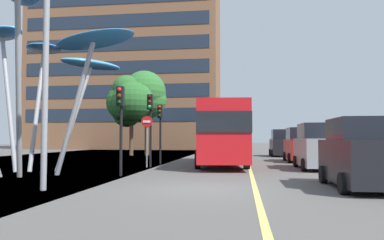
{
  "coord_description": "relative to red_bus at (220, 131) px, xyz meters",
  "views": [
    {
      "loc": [
        1.2,
        -11.42,
        1.53
      ],
      "look_at": [
        -1.41,
        8.13,
        2.5
      ],
      "focal_mm": 35.0,
      "sensor_mm": 36.0,
      "label": 1
    }
  ],
  "objects": [
    {
      "name": "ground",
      "position": [
        -0.66,
        -10.23,
        -2.01
      ],
      "size": [
        120.0,
        240.0,
        0.1
      ],
      "color": "#54514F"
    },
    {
      "name": "red_bus",
      "position": [
        0.0,
        0.0,
        0.0
      ],
      "size": [
        3.42,
        10.59,
        3.58
      ],
      "color": "red",
      "rests_on": "ground"
    },
    {
      "name": "leaf_sculpture",
      "position": [
        -8.09,
        -7.1,
        3.89
      ],
      "size": [
        9.58,
        10.48,
        7.44
      ],
      "color": "#9EA0A5",
      "rests_on": "ground"
    },
    {
      "name": "traffic_light_kerb_near",
      "position": [
        -3.65,
        -6.99,
        0.68
      ],
      "size": [
        0.28,
        0.42,
        3.64
      ],
      "color": "black",
      "rests_on": "ground"
    },
    {
      "name": "traffic_light_kerb_far",
      "position": [
        -3.57,
        -2.33,
        0.83
      ],
      "size": [
        0.28,
        0.42,
        3.86
      ],
      "color": "black",
      "rests_on": "ground"
    },
    {
      "name": "traffic_light_island_mid",
      "position": [
        -3.59,
        0.21,
        0.61
      ],
      "size": [
        0.28,
        0.42,
        3.54
      ],
      "color": "black",
      "rests_on": "ground"
    },
    {
      "name": "car_parked_near",
      "position": [
        4.89,
        -9.63,
        -0.94
      ],
      "size": [
        2.0,
        4.1,
        2.15
      ],
      "color": "black",
      "rests_on": "ground"
    },
    {
      "name": "car_parked_mid",
      "position": [
        4.99,
        -2.35,
        -0.89
      ],
      "size": [
        1.99,
        4.35,
        2.27
      ],
      "color": "gray",
      "rests_on": "ground"
    },
    {
      "name": "car_parked_far",
      "position": [
        5.1,
        3.62,
        -0.92
      ],
      "size": [
        2.04,
        4.2,
        2.23
      ],
      "color": "maroon",
      "rests_on": "ground"
    },
    {
      "name": "car_side_street",
      "position": [
        4.67,
        10.93,
        -0.9
      ],
      "size": [
        2.09,
        3.87,
        2.28
      ],
      "color": "black",
      "rests_on": "ground"
    },
    {
      "name": "street_lamp",
      "position": [
        -4.2,
        -11.23,
        3.05
      ],
      "size": [
        1.67,
        0.44,
        7.89
      ],
      "color": "gray",
      "rests_on": "ground"
    },
    {
      "name": "tree_pavement_near",
      "position": [
        -7.75,
        11.32,
        3.31
      ],
      "size": [
        4.42,
        4.96,
        7.77
      ],
      "color": "brown",
      "rests_on": "ground"
    },
    {
      "name": "tree_pavement_far",
      "position": [
        -8.72,
        10.66,
        2.74
      ],
      "size": [
        4.22,
        5.05,
        7.13
      ],
      "color": "brown",
      "rests_on": "ground"
    },
    {
      "name": "no_entry_sign",
      "position": [
        -3.75,
        -2.32,
        -0.16
      ],
      "size": [
        0.6,
        0.12,
        2.72
      ],
      "color": "gray",
      "rests_on": "ground"
    },
    {
      "name": "backdrop_building",
      "position": [
        -15.79,
        32.06,
        10.95
      ],
      "size": [
        27.38,
        10.44,
        25.8
      ],
      "color": "brown",
      "rests_on": "ground"
    }
  ]
}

